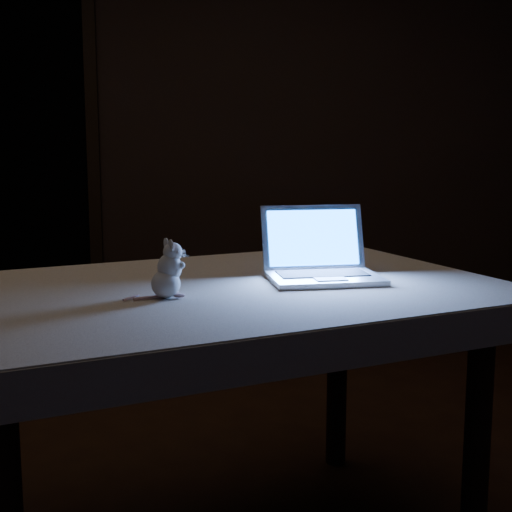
{
  "coord_description": "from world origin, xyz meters",
  "views": [
    {
      "loc": [
        0.21,
        -2.52,
        1.17
      ],
      "look_at": [
        0.31,
        -0.48,
        0.85
      ],
      "focal_mm": 52.0,
      "sensor_mm": 36.0,
      "label": 1
    }
  ],
  "objects": [
    {
      "name": "doorway",
      "position": [
        -1.1,
        2.5,
        1.06
      ],
      "size": [
        1.06,
        0.36,
        2.13
      ],
      "primitive_type": null,
      "color": "black",
      "rests_on": "back_wall"
    },
    {
      "name": "tablecloth",
      "position": [
        0.28,
        -0.59,
        0.73
      ],
      "size": [
        1.67,
        1.24,
        0.1
      ],
      "primitive_type": null,
      "rotation": [
        0.0,
        0.0,
        0.15
      ],
      "color": "beige",
      "rests_on": "table"
    },
    {
      "name": "table",
      "position": [
        0.2,
        -0.55,
        0.38
      ],
      "size": [
        1.68,
        1.41,
        0.77
      ],
      "primitive_type": null,
      "rotation": [
        0.0,
        0.0,
        0.4
      ],
      "color": "black",
      "rests_on": "floor"
    },
    {
      "name": "laptop",
      "position": [
        0.51,
        -0.5,
        0.88
      ],
      "size": [
        0.34,
        0.31,
        0.21
      ],
      "primitive_type": null,
      "rotation": [
        0.0,
        0.0,
        0.13
      ],
      "color": "silver",
      "rests_on": "tablecloth"
    },
    {
      "name": "back_wall",
      "position": [
        0.0,
        2.5,
        1.3
      ],
      "size": [
        4.5,
        0.04,
        2.6
      ],
      "primitive_type": "cube",
      "color": "black",
      "rests_on": "ground"
    },
    {
      "name": "floor",
      "position": [
        0.0,
        0.0,
        0.0
      ],
      "size": [
        5.0,
        5.0,
        0.0
      ],
      "primitive_type": "plane",
      "color": "black",
      "rests_on": "ground"
    },
    {
      "name": "plush_mouse",
      "position": [
        0.08,
        -0.69,
        0.85
      ],
      "size": [
        0.12,
        0.12,
        0.15
      ],
      "primitive_type": null,
      "rotation": [
        0.0,
        0.0,
        0.14
      ],
      "color": "silver",
      "rests_on": "tablecloth"
    }
  ]
}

